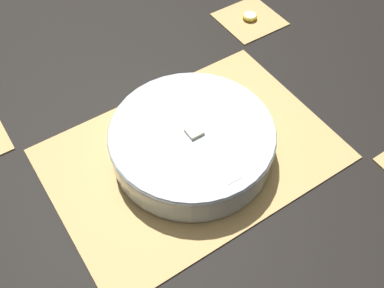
# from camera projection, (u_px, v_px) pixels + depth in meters

# --- Properties ---
(ground_plane) EXTENTS (6.00, 6.00, 0.00)m
(ground_plane) POSITION_uv_depth(u_px,v_px,m) (192.00, 154.00, 0.84)
(ground_plane) COLOR black
(bamboo_mat_center) EXTENTS (0.52, 0.36, 0.01)m
(bamboo_mat_center) POSITION_uv_depth(u_px,v_px,m) (192.00, 153.00, 0.83)
(bamboo_mat_center) COLOR tan
(bamboo_mat_center) RESTS_ON ground_plane
(coaster_mat_far_right) EXTENTS (0.14, 0.14, 0.01)m
(coaster_mat_far_right) POSITION_uv_depth(u_px,v_px,m) (250.00, 19.00, 1.09)
(coaster_mat_far_right) COLOR tan
(coaster_mat_far_right) RESTS_ON ground_plane
(fruit_salad_bowl) EXTENTS (0.30, 0.30, 0.07)m
(fruit_salad_bowl) POSITION_uv_depth(u_px,v_px,m) (192.00, 140.00, 0.80)
(fruit_salad_bowl) COLOR silver
(fruit_salad_bowl) RESTS_ON bamboo_mat_center
(banana_coin_single) EXTENTS (0.03, 0.03, 0.01)m
(banana_coin_single) POSITION_uv_depth(u_px,v_px,m) (250.00, 16.00, 1.08)
(banana_coin_single) COLOR #F4EABC
(banana_coin_single) RESTS_ON coaster_mat_far_right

